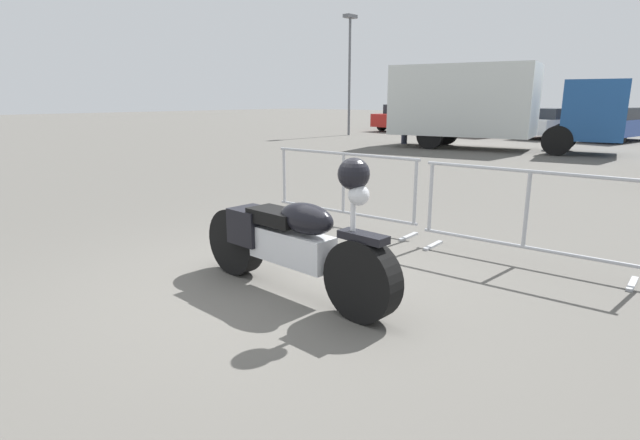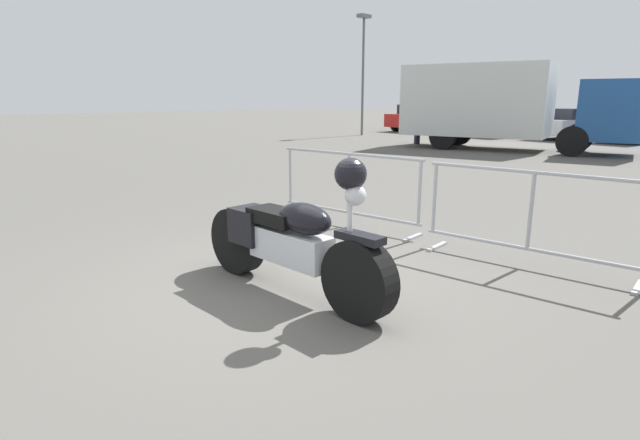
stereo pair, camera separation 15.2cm
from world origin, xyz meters
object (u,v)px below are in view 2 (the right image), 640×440
at_px(motorcycle, 290,241).
at_px(box_truck, 502,103).
at_px(parked_car_white, 465,119).
at_px(parked_car_maroon, 511,120).
at_px(parked_car_silver, 568,124).
at_px(crowd_barrier_far, 530,217).
at_px(parked_car_blue, 636,125).
at_px(pedestrian, 418,121).
at_px(street_lamp, 363,58).
at_px(crowd_barrier_near, 349,188).
at_px(parked_car_red, 422,118).

bearing_deg(motorcycle, box_truck, 108.83).
xyz_separation_m(box_truck, parked_car_white, (-5.18, 7.12, -0.88)).
relative_size(parked_car_maroon, parked_car_silver, 1.13).
bearing_deg(box_truck, parked_car_white, 114.22).
height_order(crowd_barrier_far, parked_car_silver, parked_car_silver).
bearing_deg(parked_car_white, parked_car_blue, -80.95).
bearing_deg(parked_car_silver, pedestrian, 162.75).
bearing_deg(crowd_barrier_far, parked_car_maroon, 114.01).
bearing_deg(parked_car_blue, street_lamp, 123.70).
distance_m(box_truck, pedestrian, 3.48).
height_order(crowd_barrier_far, parked_car_white, parked_car_white).
bearing_deg(crowd_barrier_near, pedestrian, 119.08).
distance_m(motorcycle, parked_car_red, 24.92).
bearing_deg(parked_car_blue, box_truck, 168.55).
bearing_deg(street_lamp, crowd_barrier_near, -51.38).
relative_size(parked_car_red, parked_car_blue, 1.02).
xyz_separation_m(motorcycle, parked_car_white, (-9.78, 21.59, 0.24)).
relative_size(crowd_barrier_far, parked_car_white, 0.52).
distance_m(motorcycle, parked_car_white, 23.70).
bearing_deg(pedestrian, parked_car_blue, 133.46).
xyz_separation_m(motorcycle, crowd_barrier_far, (1.31, 2.35, 0.04)).
bearing_deg(crowd_barrier_far, street_lamp, 134.46).
relative_size(crowd_barrier_far, box_truck, 0.30).
xyz_separation_m(crowd_barrier_near, street_lamp, (-11.43, 14.31, 3.15)).
relative_size(motorcycle, parked_car_silver, 0.57).
bearing_deg(parked_car_silver, parked_car_red, 97.19).
bearing_deg(pedestrian, parked_car_maroon, 167.19).
distance_m(crowd_barrier_near, parked_car_silver, 19.18).
distance_m(parked_car_red, pedestrian, 8.46).
xyz_separation_m(parked_car_white, pedestrian, (1.78, -7.19, 0.16)).
distance_m(crowd_barrier_far, pedestrian, 15.23).
xyz_separation_m(crowd_barrier_near, parked_car_red, (-11.11, 19.26, 0.18)).
relative_size(motorcycle, parked_car_red, 0.53).
distance_m(crowd_barrier_far, parked_car_blue, 19.41).
distance_m(parked_car_maroon, street_lamp, 7.85).
bearing_deg(box_truck, crowd_barrier_near, -86.61).
bearing_deg(parked_car_blue, parked_car_white, 99.05).
bearing_deg(motorcycle, pedestrian, 120.27).
xyz_separation_m(box_truck, parked_car_red, (-7.81, 7.14, -0.90)).
xyz_separation_m(parked_car_red, parked_car_blue, (10.54, -0.11, -0.02)).
height_order(box_truck, street_lamp, street_lamp).
relative_size(motorcycle, pedestrian, 1.42).
relative_size(motorcycle, street_lamp, 0.42).
bearing_deg(parked_car_blue, pedestrian, 148.92).
xyz_separation_m(crowd_barrier_far, parked_car_white, (-11.09, 19.24, 0.20)).
relative_size(motorcycle, box_truck, 0.30).
height_order(box_truck, parked_car_red, box_truck).
distance_m(crowd_barrier_near, parked_car_blue, 19.15).
xyz_separation_m(crowd_barrier_far, box_truck, (-5.91, 12.11, 1.08)).
distance_m(parked_car_red, parked_car_blue, 10.54).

